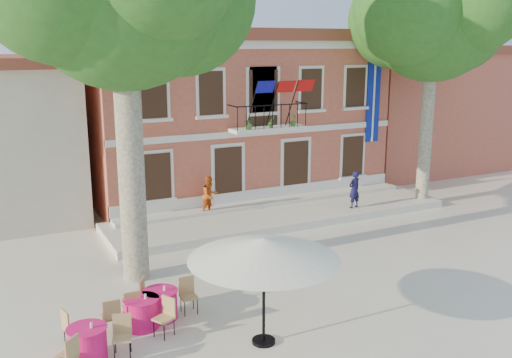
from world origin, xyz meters
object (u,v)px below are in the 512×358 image
object	(u,v)px
plane_tree_east	(434,15)
cafe_table_1	(161,303)
pedestrian_navy	(354,190)
pedestrian_orange	(210,195)
cafe_table_0	(88,342)
patio_umbrella	(264,249)
cafe_table_3	(142,311)

from	to	relation	value
plane_tree_east	cafe_table_1	world-z (taller)	plane_tree_east
plane_tree_east	pedestrian_navy	xyz separation A→B (m)	(-3.62, 0.03, -6.94)
pedestrian_orange	cafe_table_1	bearing A→B (deg)	-140.68
cafe_table_1	cafe_table_0	bearing A→B (deg)	-150.43
patio_umbrella	pedestrian_navy	bearing A→B (deg)	43.04
pedestrian_orange	cafe_table_1	size ratio (longest dim) A/B	0.79
patio_umbrella	cafe_table_0	distance (m)	4.42
pedestrian_navy	cafe_table_3	bearing A→B (deg)	18.47
cafe_table_1	cafe_table_3	distance (m)	0.62
patio_umbrella	pedestrian_navy	size ratio (longest dim) A/B	2.27
pedestrian_orange	cafe_table_0	distance (m)	10.38
pedestrian_orange	cafe_table_0	world-z (taller)	pedestrian_orange
plane_tree_east	cafe_table_1	size ratio (longest dim) A/B	5.59
cafe_table_0	cafe_table_1	xyz separation A→B (m)	(2.04, 1.16, -0.01)
pedestrian_navy	cafe_table_0	world-z (taller)	pedestrian_navy
plane_tree_east	cafe_table_3	bearing A→B (deg)	-158.60
pedestrian_navy	cafe_table_1	distance (m)	11.24
plane_tree_east	patio_umbrella	world-z (taller)	plane_tree_east
pedestrian_navy	cafe_table_0	bearing A→B (deg)	18.96
pedestrian_navy	plane_tree_east	bearing A→B (deg)	169.99
cafe_table_3	plane_tree_east	bearing A→B (deg)	21.40
patio_umbrella	pedestrian_orange	bearing A→B (deg)	75.29
cafe_table_0	cafe_table_1	world-z (taller)	same
pedestrian_orange	cafe_table_3	size ratio (longest dim) A/B	0.82
pedestrian_navy	cafe_table_3	distance (m)	11.85
plane_tree_east	cafe_table_3	distance (m)	16.91
patio_umbrella	cafe_table_3	size ratio (longest dim) A/B	1.87
pedestrian_orange	cafe_table_0	xyz separation A→B (m)	(-6.28, -8.24, -0.64)
plane_tree_east	patio_umbrella	bearing A→B (deg)	-147.27
pedestrian_navy	cafe_table_0	size ratio (longest dim) A/B	0.84
pedestrian_navy	cafe_table_3	xyz separation A→B (m)	(-10.45, -5.55, -0.64)
patio_umbrella	cafe_table_0	xyz separation A→B (m)	(-3.83, 1.10, -1.90)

